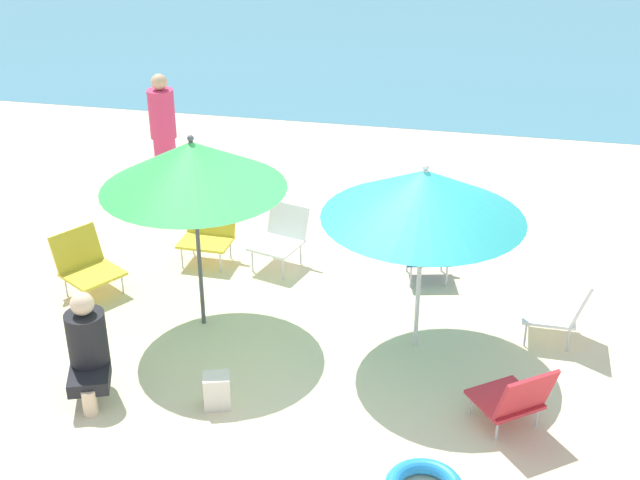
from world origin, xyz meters
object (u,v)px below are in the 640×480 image
(beach_chair_d, at_px, (563,304))
(person_b, at_px, (164,137))
(beach_chair_c, at_px, (515,398))
(beach_chair_e, at_px, (86,263))
(beach_chair_a, at_px, (281,235))
(beach_chair_f, at_px, (209,230))
(umbrella_teal, at_px, (424,194))
(beach_chair_b, at_px, (426,247))
(person_a, at_px, (87,346))
(beach_bag, at_px, (217,391))
(umbrella_green, at_px, (192,165))

(beach_chair_d, bearing_deg, person_b, -25.46)
(beach_chair_c, xyz_separation_m, beach_chair_e, (-4.28, 1.35, 0.01))
(beach_chair_a, relative_size, beach_chair_f, 1.04)
(umbrella_teal, height_order, beach_chair_d, umbrella_teal)
(beach_chair_b, distance_m, person_a, 3.68)
(beach_chair_d, height_order, beach_bag, beach_chair_d)
(beach_chair_b, bearing_deg, beach_bag, -42.69)
(beach_chair_e, bearing_deg, beach_chair_d, 33.16)
(beach_chair_f, xyz_separation_m, beach_bag, (0.88, -2.47, -0.20))
(beach_chair_a, relative_size, beach_chair_e, 0.88)
(beach_chair_d, xyz_separation_m, person_b, (-4.76, 2.36, 0.43))
(beach_chair_c, relative_size, beach_chair_f, 1.11)
(person_a, bearing_deg, beach_chair_a, 137.85)
(umbrella_green, bearing_deg, beach_bag, -66.22)
(beach_bag, bearing_deg, beach_chair_a, 91.77)
(beach_chair_a, distance_m, beach_chair_b, 1.56)
(beach_chair_a, height_order, beach_chair_f, beach_chair_f)
(beach_chair_a, xyz_separation_m, beach_chair_d, (2.90, -0.90, 0.03))
(umbrella_green, height_order, beach_chair_e, umbrella_green)
(beach_chair_f, bearing_deg, beach_chair_b, 94.43)
(beach_chair_a, xyz_separation_m, beach_bag, (0.08, -2.52, -0.19))
(beach_chair_b, height_order, person_b, person_b)
(umbrella_green, xyz_separation_m, beach_chair_e, (-1.36, 0.35, -1.32))
(beach_chair_b, distance_m, person_b, 3.72)
(person_b, bearing_deg, beach_chair_c, 155.14)
(person_a, height_order, person_b, person_b)
(beach_chair_b, distance_m, beach_chair_d, 1.66)
(umbrella_teal, xyz_separation_m, beach_chair_f, (-2.40, 1.24, -1.18))
(beach_chair_a, relative_size, person_b, 0.43)
(beach_chair_c, xyz_separation_m, beach_chair_d, (0.42, 1.42, 0.06))
(beach_chair_c, height_order, beach_chair_e, same)
(umbrella_green, xyz_separation_m, beach_chair_b, (2.00, 1.39, -1.31))
(person_b, bearing_deg, umbrella_teal, 157.75)
(beach_chair_c, distance_m, person_b, 5.77)
(beach_chair_b, bearing_deg, beach_chair_e, -85.70)
(beach_chair_d, height_order, beach_chair_f, beach_chair_d)
(person_b, distance_m, beach_bag, 4.47)
(beach_chair_d, relative_size, beach_chair_e, 0.92)
(person_a, bearing_deg, beach_chair_d, 92.38)
(beach_chair_a, bearing_deg, beach_chair_e, -45.35)
(beach_chair_a, xyz_separation_m, beach_chair_e, (-1.81, -0.98, -0.02))
(umbrella_teal, xyz_separation_m, beach_bag, (-1.52, -1.23, -1.38))
(beach_chair_a, xyz_separation_m, beach_chair_b, (1.55, 0.07, -0.01))
(beach_chair_e, xyz_separation_m, beach_chair_f, (1.00, 0.93, 0.03))
(beach_chair_a, xyz_separation_m, beach_chair_f, (-0.80, -0.05, 0.01))
(umbrella_green, height_order, beach_chair_d, umbrella_green)
(beach_chair_b, relative_size, beach_chair_e, 0.77)
(beach_chair_f, relative_size, beach_bag, 2.18)
(umbrella_teal, height_order, beach_chair_e, umbrella_teal)
(umbrella_teal, xyz_separation_m, beach_chair_c, (0.88, -1.03, -1.22))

